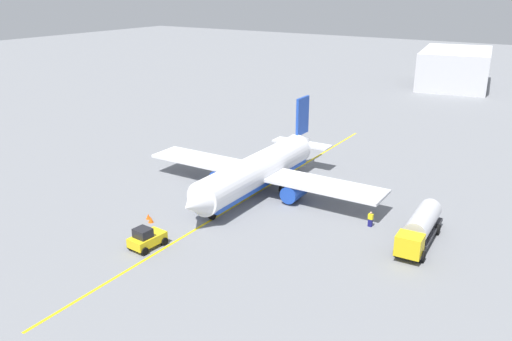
# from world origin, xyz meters

# --- Properties ---
(ground_plane) EXTENTS (400.00, 400.00, 0.00)m
(ground_plane) POSITION_xyz_m (0.00, 0.00, 0.00)
(ground_plane) COLOR slate
(airplane) EXTENTS (28.55, 31.88, 9.98)m
(airplane) POSITION_xyz_m (-0.44, -0.01, 2.80)
(airplane) COLOR white
(airplane) RESTS_ON ground
(fuel_tanker) EXTENTS (10.63, 3.27, 3.15)m
(fuel_tanker) POSITION_xyz_m (2.30, 20.96, 1.73)
(fuel_tanker) COLOR #2D2D33
(fuel_tanker) RESTS_ON ground
(pushback_tug) EXTENTS (3.73, 2.53, 2.20)m
(pushback_tug) POSITION_xyz_m (17.86, -1.30, 1.01)
(pushback_tug) COLOR yellow
(pushback_tug) RESTS_ON ground
(refueling_worker) EXTENTS (0.39, 0.54, 1.71)m
(refueling_worker) POSITION_xyz_m (1.32, 15.45, 0.82)
(refueling_worker) COLOR navy
(refueling_worker) RESTS_ON ground
(safety_cone_nose) EXTENTS (0.60, 0.60, 0.66)m
(safety_cone_nose) POSITION_xyz_m (13.37, -5.04, 0.33)
(safety_cone_nose) COLOR #F2590F
(safety_cone_nose) RESTS_ON ground
(safety_cone_wingtip) EXTENTS (0.55, 0.55, 0.61)m
(safety_cone_wingtip) POSITION_xyz_m (12.87, -5.90, 0.30)
(safety_cone_wingtip) COLOR #F2590F
(safety_cone_wingtip) RESTS_ON ground
(distant_hangar) EXTENTS (28.59, 20.03, 9.08)m
(distant_hangar) POSITION_xyz_m (-88.72, 2.54, 4.53)
(distant_hangar) COLOR silver
(distant_hangar) RESTS_ON ground
(taxi_line_marking) EXTENTS (65.76, 1.23, 0.01)m
(taxi_line_marking) POSITION_xyz_m (0.00, 0.00, 0.01)
(taxi_line_marking) COLOR yellow
(taxi_line_marking) RESTS_ON ground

